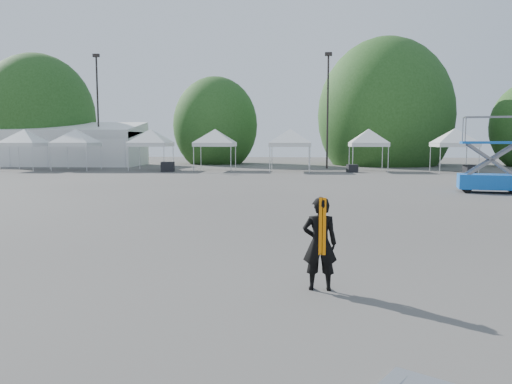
{
  "coord_description": "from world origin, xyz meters",
  "views": [
    {
      "loc": [
        0.51,
        -11.28,
        2.47
      ],
      "look_at": [
        -0.42,
        -0.15,
        1.3
      ],
      "focal_mm": 35.0,
      "sensor_mm": 36.0,
      "label": 1
    }
  ],
  "objects": [
    {
      "name": "tent_a",
      "position": [
        -21.59,
        27.59,
        3.06
      ],
      "size": [
        4.13,
        4.13,
        3.88
      ],
      "color": "silver",
      "rests_on": "ground"
    },
    {
      "name": "tent_d",
      "position": [
        -6.19,
        28.86,
        3.06
      ],
      "size": [
        4.45,
        4.45,
        3.88
      ],
      "color": "silver",
      "rests_on": "ground"
    },
    {
      "name": "light_pole_east",
      "position": [
        3.0,
        32.0,
        5.52
      ],
      "size": [
        0.6,
        0.25,
        9.8
      ],
      "color": "black",
      "rests_on": "ground"
    },
    {
      "name": "tree_mid_w",
      "position": [
        -8.0,
        40.0,
        3.93
      ],
      "size": [
        4.16,
        4.16,
        6.33
      ],
      "color": "#382314",
      "rests_on": "ground"
    },
    {
      "name": "tree_mid_e",
      "position": [
        9.0,
        39.0,
        4.84
      ],
      "size": [
        5.12,
        5.12,
        7.79
      ],
      "color": "#382314",
      "rests_on": "ground"
    },
    {
      "name": "tent_g",
      "position": [
        12.4,
        28.03,
        3.06
      ],
      "size": [
        4.24,
        4.24,
        3.88
      ],
      "color": "silver",
      "rests_on": "ground"
    },
    {
      "name": "crate_mid",
      "position": [
        4.64,
        27.11,
        0.3
      ],
      "size": [
        0.89,
        0.76,
        0.6
      ],
      "primitive_type": "cube",
      "rotation": [
        0.0,
        0.0,
        0.23
      ],
      "color": "black",
      "rests_on": "ground"
    },
    {
      "name": "ground",
      "position": [
        0.0,
        0.0,
        0.0
      ],
      "size": [
        120.0,
        120.0,
        0.0
      ],
      "primitive_type": "plane",
      "color": "#474442",
      "rests_on": "ground"
    },
    {
      "name": "man",
      "position": [
        0.88,
        -3.18,
        0.78
      ],
      "size": [
        0.57,
        0.38,
        1.55
      ],
      "rotation": [
        0.0,
        0.0,
        3.15
      ],
      "color": "black",
      "rests_on": "ground"
    },
    {
      "name": "tent_f",
      "position": [
        6.05,
        28.89,
        3.06
      ],
      "size": [
        4.07,
        4.07,
        3.88
      ],
      "color": "silver",
      "rests_on": "ground"
    },
    {
      "name": "tent_b",
      "position": [
        -17.56,
        28.21,
        3.06
      ],
      "size": [
        4.42,
        4.42,
        3.88
      ],
      "color": "silver",
      "rests_on": "ground"
    },
    {
      "name": "light_pole_west",
      "position": [
        -18.0,
        34.0,
        5.77
      ],
      "size": [
        0.6,
        0.25,
        10.3
      ],
      "color": "black",
      "rests_on": "ground"
    },
    {
      "name": "tent_e",
      "position": [
        -0.11,
        28.19,
        3.06
      ],
      "size": [
        4.57,
        4.57,
        3.88
      ],
      "color": "silver",
      "rests_on": "ground"
    },
    {
      "name": "scissor_lift",
      "position": [
        9.48,
        12.84,
        1.79
      ],
      "size": [
        2.96,
        1.9,
        3.54
      ],
      "rotation": [
        0.0,
        0.0,
        -0.2
      ],
      "color": "#0D55B3",
      "rests_on": "ground"
    },
    {
      "name": "tree_far_w",
      "position": [
        -26.0,
        38.0,
        4.54
      ],
      "size": [
        4.8,
        4.8,
        7.3
      ],
      "color": "#382314",
      "rests_on": "ground"
    },
    {
      "name": "crate_west",
      "position": [
        -9.55,
        26.64,
        0.38
      ],
      "size": [
        1.06,
        0.87,
        0.76
      ],
      "primitive_type": "cube",
      "rotation": [
        0.0,
        0.0,
        0.11
      ],
      "color": "black",
      "rests_on": "ground"
    },
    {
      "name": "tent_c",
      "position": [
        -11.41,
        28.54,
        3.06
      ],
      "size": [
        4.39,
        4.39,
        3.88
      ],
      "color": "silver",
      "rests_on": "ground"
    },
    {
      "name": "marquee",
      "position": [
        -22.0,
        35.0,
        1.97
      ],
      "size": [
        15.0,
        6.25,
        4.23
      ],
      "color": "silver",
      "rests_on": "ground"
    },
    {
      "name": "crate_east",
      "position": [
        13.29,
        27.12,
        0.3
      ],
      "size": [
        0.93,
        0.81,
        0.61
      ],
      "primitive_type": "cube",
      "rotation": [
        0.0,
        0.0,
        0.3
      ],
      "color": "black",
      "rests_on": "ground"
    }
  ]
}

